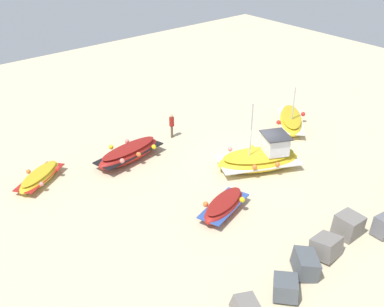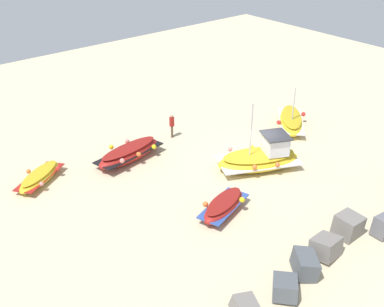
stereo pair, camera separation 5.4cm
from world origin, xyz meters
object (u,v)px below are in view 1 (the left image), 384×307
fishing_boat_2 (291,121)px  person_walking (172,124)px  fishing_boat_4 (40,177)px  fishing_boat_1 (224,206)px  fishing_boat_3 (129,153)px  fishing_boat_0 (261,158)px

fishing_boat_2 → person_walking: bearing=107.7°
fishing_boat_4 → person_walking: 8.95m
fishing_boat_4 → fishing_boat_1: bearing=92.1°
fishing_boat_3 → fishing_boat_4: (5.12, -1.09, -0.16)m
fishing_boat_4 → fishing_boat_0: bearing=115.4°
fishing_boat_1 → fishing_boat_3: bearing=78.2°
fishing_boat_2 → fishing_boat_4: bearing=121.8°
fishing_boat_2 → person_walking: size_ratio=2.61×
fishing_boat_0 → person_walking: bearing=129.4°
fishing_boat_2 → fishing_boat_3: bearing=120.6°
fishing_boat_1 → person_walking: bearing=52.1°
fishing_boat_0 → fishing_boat_1: size_ratio=1.51×
fishing_boat_2 → fishing_boat_3: size_ratio=0.91×
fishing_boat_2 → fishing_boat_3: fishing_boat_2 is taller
fishing_boat_3 → fishing_boat_4: fishing_boat_3 is taller
fishing_boat_1 → person_walking: size_ratio=2.14×
fishing_boat_1 → fishing_boat_2: size_ratio=0.82×
fishing_boat_0 → fishing_boat_4: 12.43m
fishing_boat_0 → fishing_boat_2: (-5.56, -2.42, -0.20)m
fishing_boat_1 → fishing_boat_3: (0.73, -7.43, 0.07)m
fishing_boat_3 → person_walking: bearing=-177.1°
fishing_boat_1 → fishing_boat_0: bearing=4.5°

